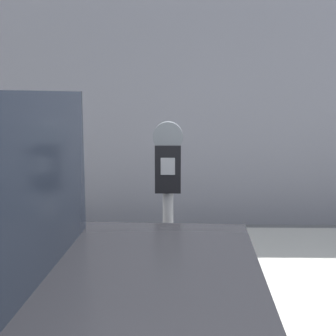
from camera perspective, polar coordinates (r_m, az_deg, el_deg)
name	(u,v)px	position (r m, az deg, el deg)	size (l,w,h in m)	color
sidewalk	(129,277)	(4.48, -4.78, -13.08)	(24.00, 2.80, 0.14)	#ADAAA3
building_facade	(143,40)	(6.34, -3.03, 15.34)	(24.00, 0.30, 4.90)	gray
parking_meter	(168,192)	(3.10, 0.00, -2.90)	(0.19, 0.13, 1.44)	gray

